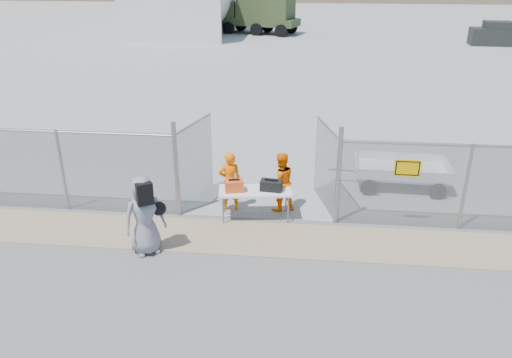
# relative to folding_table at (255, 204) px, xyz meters

# --- Properties ---
(ground) EXTENTS (160.00, 160.00, 0.00)m
(ground) POSITION_rel_folding_table_xyz_m (0.02, -2.06, -0.39)
(ground) COLOR #595858
(tarmac_inside) EXTENTS (160.00, 80.00, 0.01)m
(tarmac_inside) POSITION_rel_folding_table_xyz_m (0.02, 39.94, -0.38)
(tarmac_inside) COLOR gray
(tarmac_inside) RESTS_ON ground
(dirt_strip) EXTENTS (44.00, 1.60, 0.01)m
(dirt_strip) POSITION_rel_folding_table_xyz_m (0.02, -1.06, -0.38)
(dirt_strip) COLOR #997F61
(dirt_strip) RESTS_ON ground
(chain_link_fence) EXTENTS (40.00, 0.20, 2.20)m
(chain_link_fence) POSITION_rel_folding_table_xyz_m (0.02, -0.06, 0.71)
(chain_link_fence) COLOR gray
(chain_link_fence) RESTS_ON ground
(folding_table) EXTENTS (1.91, 1.00, 0.77)m
(folding_table) POSITION_rel_folding_table_xyz_m (0.00, 0.00, 0.00)
(folding_table) COLOR silver
(folding_table) RESTS_ON ground
(orange_bag) EXTENTS (0.51, 0.40, 0.29)m
(orange_bag) POSITION_rel_folding_table_xyz_m (-0.52, -0.11, 0.53)
(orange_bag) COLOR #F1531E
(orange_bag) RESTS_ON folding_table
(black_duffel) EXTENTS (0.56, 0.37, 0.26)m
(black_duffel) POSITION_rel_folding_table_xyz_m (0.40, 0.04, 0.52)
(black_duffel) COLOR black
(black_duffel) RESTS_ON folding_table
(security_worker_left) EXTENTS (0.66, 0.51, 1.60)m
(security_worker_left) POSITION_rel_folding_table_xyz_m (-0.71, 0.39, 0.41)
(security_worker_left) COLOR #FE6900
(security_worker_left) RESTS_ON ground
(security_worker_right) EXTENTS (0.97, 0.89, 1.60)m
(security_worker_right) POSITION_rel_folding_table_xyz_m (0.60, 0.49, 0.41)
(security_worker_right) COLOR #FE6900
(security_worker_right) RESTS_ON ground
(visitor) EXTENTS (1.07, 0.98, 1.84)m
(visitor) POSITION_rel_folding_table_xyz_m (-2.25, -1.89, 0.53)
(visitor) COLOR slate
(visitor) RESTS_ON ground
(utility_trailer) EXTENTS (3.47, 1.88, 0.83)m
(utility_trailer) POSITION_rel_folding_table_xyz_m (3.98, 2.37, 0.03)
(utility_trailer) COLOR silver
(utility_trailer) RESTS_ON ground
(military_truck) EXTENTS (7.36, 4.53, 3.30)m
(military_truck) POSITION_rel_folding_table_xyz_m (-3.35, 35.53, 1.26)
(military_truck) COLOR #354322
(military_truck) RESTS_ON ground
(parked_vehicle_near) EXTENTS (4.03, 2.05, 1.77)m
(parked_vehicle_near) POSITION_rel_folding_table_xyz_m (15.69, 30.61, 0.50)
(parked_vehicle_near) COLOR black
(parked_vehicle_near) RESTS_ON ground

